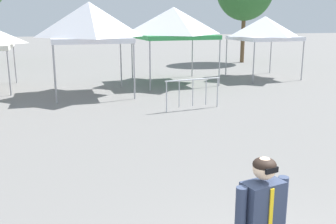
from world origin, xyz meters
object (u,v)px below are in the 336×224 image
Objects in this scene: canopy_tent_far_left at (265,28)px; canopy_tent_far_right at (174,23)px; canopy_tent_behind_center at (89,22)px; crowd_barrier_by_lift at (193,88)px.

canopy_tent_far_right is at bearing -177.37° from canopy_tent_far_left.
crowd_barrier_by_lift is (3.09, -3.82, -2.20)m from canopy_tent_behind_center.
crowd_barrier_by_lift is at bearing -100.24° from canopy_tent_far_right.
canopy_tent_far_right is at bearing 25.47° from canopy_tent_behind_center.
canopy_tent_far_right is (4.14, 1.97, -0.07)m from canopy_tent_behind_center.
canopy_tent_behind_center is at bearing -154.53° from canopy_tent_far_right.
canopy_tent_far_left is (9.17, 2.20, -0.36)m from canopy_tent_behind_center.
canopy_tent_far_right is 1.15× the size of canopy_tent_far_left.
canopy_tent_behind_center reaches higher than canopy_tent_far_left.
canopy_tent_far_left is at bearing 2.63° from canopy_tent_far_right.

